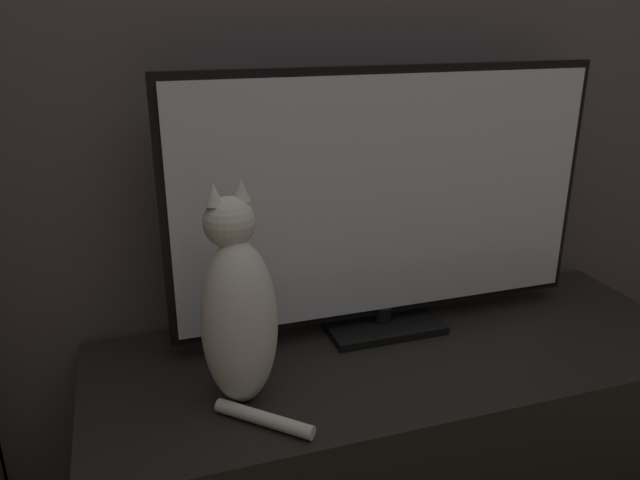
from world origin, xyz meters
name	(u,v)px	position (x,y,z in m)	size (l,w,h in m)	color
tv_stand	(399,430)	(0.00, 0.90, 0.22)	(1.47, 0.55, 0.45)	black
tv	(387,204)	(0.00, 1.03, 0.78)	(1.05, 0.17, 0.65)	black
cat	(238,313)	(-0.40, 0.84, 0.65)	(0.20, 0.27, 0.46)	silver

